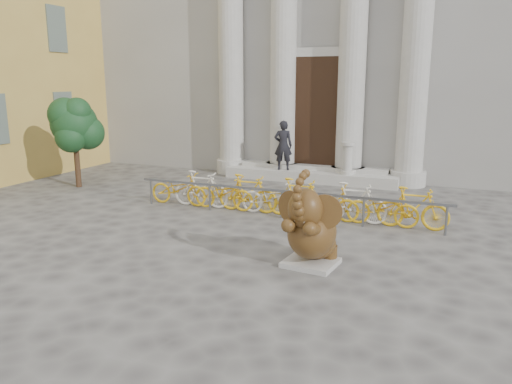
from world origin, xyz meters
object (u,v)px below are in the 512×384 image
at_px(pedestrian, 283,145).
at_px(bike_rack, 285,197).
at_px(elephant_statue, 311,231).
at_px(tree, 75,125).

bearing_deg(pedestrian, bike_rack, 94.37).
bearing_deg(bike_rack, elephant_statue, -63.43).
bearing_deg(tree, bike_rack, -6.30).
height_order(bike_rack, pedestrian, pedestrian).
xyz_separation_m(bike_rack, pedestrian, (-1.58, 4.44, 0.72)).
xyz_separation_m(elephant_statue, tree, (-8.96, 4.01, 1.33)).
bearing_deg(tree, elephant_statue, -24.12).
bearing_deg(elephant_statue, tree, 162.61).
distance_m(elephant_statue, tree, 9.91).
bearing_deg(bike_rack, tree, 173.70).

